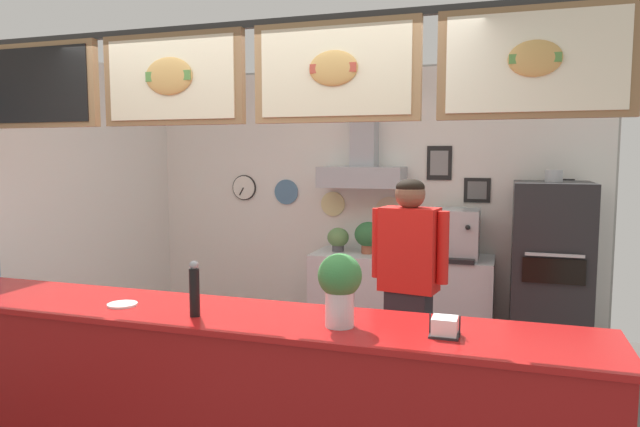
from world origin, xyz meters
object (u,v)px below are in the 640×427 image
potted_sage (369,236)px  potted_thyme (338,238)px  pizza_oven (550,278)px  potted_rosemary (401,241)px  espresso_machine (454,234)px  shop_worker (409,289)px  condiment_plate (122,304)px  pepper_grinder (194,289)px  napkin_holder (445,327)px  basil_vase (340,287)px

potted_sage → potted_thyme: potted_sage is taller
pizza_oven → potted_rosemary: size_ratio=6.95×
pizza_oven → espresso_machine: pizza_oven is taller
shop_worker → condiment_plate: bearing=52.7°
potted_sage → pizza_oven: bearing=-5.1°
potted_thyme → pepper_grinder: size_ratio=0.79×
potted_rosemary → napkin_holder: 2.70m
condiment_plate → pepper_grinder: size_ratio=0.56×
espresso_machine → basil_vase: 2.65m
basil_vase → pizza_oven: bearing=65.8°
potted_rosemary → potted_thyme: (-0.62, 0.04, -0.01)m
pizza_oven → potted_sage: bearing=174.9°
potted_rosemary → napkin_holder: size_ratio=1.74×
potted_rosemary → pepper_grinder: pepper_grinder is taller
napkin_holder → potted_rosemary: bearing=104.2°
shop_worker → basil_vase: size_ratio=4.69×
condiment_plate → napkin_holder: napkin_holder is taller
potted_sage → pepper_grinder: 2.72m
potted_rosemary → pepper_grinder: (-0.60, -2.69, 0.11)m
pizza_oven → shop_worker: bearing=-129.6°
pizza_oven → espresso_machine: (-0.81, 0.13, 0.32)m
shop_worker → pepper_grinder: bearing=66.3°
shop_worker → pepper_grinder: 1.64m
potted_thyme → basil_vase: size_ratio=0.64×
shop_worker → potted_thyme: (-0.91, 1.37, 0.12)m
shop_worker → condiment_plate: (-1.38, -1.30, 0.10)m
pepper_grinder → napkin_holder: bearing=3.2°
espresso_machine → condiment_plate: 3.06m
shop_worker → potted_sage: (-0.60, 1.35, 0.16)m
potted_sage → basil_vase: bearing=-79.8°
napkin_holder → basil_vase: bearing=-179.3°
espresso_machine → potted_sage: (-0.79, 0.02, -0.05)m
potted_rosemary → basil_vase: 2.63m
potted_sage → napkin_holder: (0.98, -2.64, -0.03)m
espresso_machine → pepper_grinder: size_ratio=1.72×
condiment_plate → espresso_machine: bearing=59.2°
pizza_oven → shop_worker: (-1.00, -1.21, 0.11)m
potted_thyme → condiment_plate: 2.71m
pizza_oven → napkin_holder: (-0.62, -2.49, 0.24)m
espresso_machine → condiment_plate: espresso_machine is taller
shop_worker → potted_thyme: size_ratio=7.31×
pizza_oven → pepper_grinder: 3.20m
shop_worker → condiment_plate: 1.90m
potted_thyme → potted_sage: bearing=-3.9°
potted_sage → napkin_holder: potted_sage is taller
condiment_plate → pepper_grinder: (0.49, -0.06, 0.14)m
shop_worker → condiment_plate: shop_worker is taller
potted_thyme → potted_rosemary: bearing=-3.9°
potted_sage → pepper_grinder: bearing=-96.0°
condiment_plate → napkin_holder: bearing=0.3°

